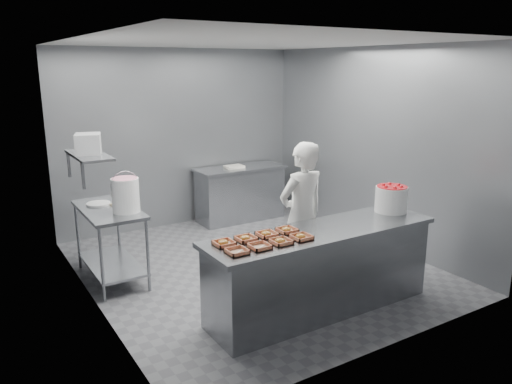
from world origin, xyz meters
TOP-DOWN VIEW (x-y plane):
  - floor at (0.00, 0.00)m, footprint 4.50×4.50m
  - ceiling at (0.00, 0.00)m, footprint 4.50×4.50m
  - wall_back at (0.00, 2.25)m, footprint 4.00×0.04m
  - wall_left at (-2.00, 0.00)m, footprint 0.04×4.50m
  - wall_right at (2.00, 0.00)m, footprint 0.04×4.50m
  - service_counter at (0.00, -1.35)m, footprint 2.60×0.70m
  - prep_table at (-1.65, 0.60)m, footprint 0.60×1.20m
  - back_counter at (0.90, 1.90)m, footprint 1.50×0.60m
  - wall_shelf at (-1.82, 0.60)m, footprint 0.35×0.90m
  - tray_0 at (-1.08, -1.47)m, footprint 0.19×0.18m
  - tray_1 at (-0.84, -1.47)m, footprint 0.19×0.18m
  - tray_2 at (-0.60, -1.47)m, footprint 0.19×0.18m
  - tray_3 at (-0.36, -1.47)m, footprint 0.19×0.18m
  - tray_4 at (-1.08, -1.23)m, footprint 0.19×0.18m
  - tray_5 at (-0.84, -1.23)m, footprint 0.19×0.18m
  - tray_6 at (-0.60, -1.23)m, footprint 0.19×0.18m
  - tray_7 at (-0.36, -1.23)m, footprint 0.19×0.18m
  - worker at (0.18, -0.75)m, footprint 0.66×0.47m
  - strawberry_tub at (1.08, -1.26)m, footprint 0.36×0.36m
  - glaze_bucket at (-1.51, 0.34)m, footprint 0.33×0.31m
  - bucket_lid at (-1.71, 0.82)m, footprint 0.35×0.35m
  - rag at (-1.52, 0.69)m, footprint 0.16×0.15m
  - appliance at (-1.82, 0.59)m, footprint 0.35×0.37m
  - paper_stack at (0.79, 1.90)m, footprint 0.31×0.24m

SIDE VIEW (x-z plane):
  - floor at x=0.00m, z-range 0.00..0.00m
  - back_counter at x=0.90m, z-range 0.00..0.90m
  - service_counter at x=0.00m, z-range 0.00..0.90m
  - prep_table at x=-1.65m, z-range 0.14..1.04m
  - worker at x=0.18m, z-range 0.00..1.72m
  - rag at x=-1.52m, z-range 0.90..0.92m
  - bucket_lid at x=-1.71m, z-range 0.90..0.92m
  - paper_stack at x=0.79m, z-range 0.90..0.94m
  - tray_0 at x=-1.08m, z-range 0.90..0.94m
  - tray_1 at x=-0.84m, z-range 0.90..0.94m
  - tray_2 at x=-0.60m, z-range 0.89..0.95m
  - tray_3 at x=-0.36m, z-range 0.89..0.95m
  - tray_4 at x=-1.08m, z-range 0.89..0.95m
  - tray_5 at x=-0.84m, z-range 0.89..0.95m
  - tray_6 at x=-0.60m, z-range 0.89..0.95m
  - tray_7 at x=-0.36m, z-range 0.89..0.95m
  - strawberry_tub at x=1.08m, z-range 0.91..1.21m
  - glaze_bucket at x=-1.51m, z-range 0.87..1.35m
  - wall_back at x=0.00m, z-range 0.00..2.80m
  - wall_left at x=-2.00m, z-range 0.00..2.80m
  - wall_right at x=2.00m, z-range 0.00..2.80m
  - wall_shelf at x=-1.82m, z-range 1.54..1.56m
  - appliance at x=-1.82m, z-range 1.56..1.80m
  - ceiling at x=0.00m, z-range 2.80..2.80m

